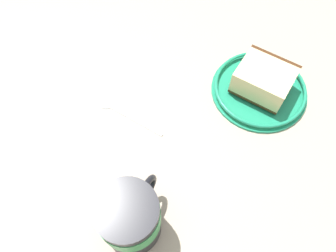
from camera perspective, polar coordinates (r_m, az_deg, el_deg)
The scene contains 5 objects.
ground_plane at distance 54.89cm, azimuth 7.48°, elevation -1.13°, with size 115.16×115.16×2.20cm, color tan.
small_plate at distance 58.95cm, azimuth 15.78°, elevation 6.24°, with size 16.64×16.64×1.56cm.
cake_slice at distance 57.15cm, azimuth 16.50°, elevation 7.87°, with size 9.09×10.14×4.64cm.
tea_mug at distance 43.13cm, azimuth -6.71°, elevation -15.62°, with size 10.50×8.08×9.92cm.
teaspoon at distance 55.81cm, azimuth -9.33°, elevation 3.07°, with size 3.67×13.38×0.80cm.
Camera 1 is at (23.45, 11.68, 47.13)cm, focal length 34.69 mm.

